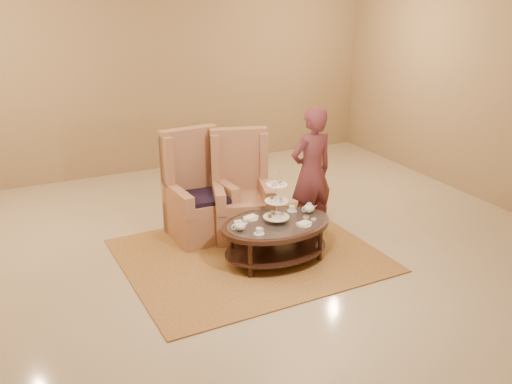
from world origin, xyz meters
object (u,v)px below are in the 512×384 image
tea_table (276,229)px  armchair_left (198,201)px  armchair_right (241,200)px  person (311,172)px

tea_table → armchair_left: 1.23m
armchair_right → armchair_left: bearing=177.6°
tea_table → armchair_right: armchair_right is taller
tea_table → armchair_left: armchair_left is taller
tea_table → armchair_left: size_ratio=0.99×
person → armchair_left: bearing=-29.6°
person → tea_table: bearing=27.9°
person → armchair_right: bearing=-32.9°
armchair_left → armchair_right: armchair_left is taller
tea_table → person: person is taller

